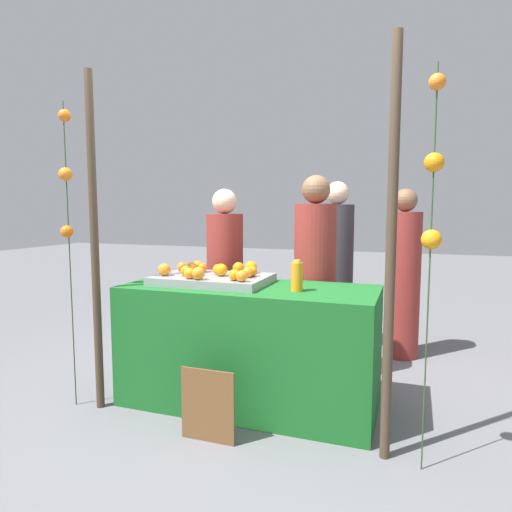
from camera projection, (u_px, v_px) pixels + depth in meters
name	position (u px, v px, depth m)	size (l,w,h in m)	color
ground_plane	(249.00, 403.00, 3.27)	(24.00, 24.00, 0.00)	slate
stall_counter	(249.00, 345.00, 3.22)	(1.80, 0.75, 0.86)	#196023
orange_tray	(213.00, 279.00, 3.29)	(0.82, 0.55, 0.06)	gray
orange_0	(202.00, 267.00, 3.43)	(0.08, 0.08, 0.08)	orange
orange_1	(182.00, 267.00, 3.45)	(0.08, 0.08, 0.08)	orange
orange_2	(221.00, 270.00, 3.25)	(0.09, 0.09, 0.09)	orange
orange_3	(164.00, 270.00, 3.26)	(0.09, 0.09, 0.09)	orange
orange_4	(198.00, 273.00, 3.08)	(0.09, 0.09, 0.09)	orange
orange_5	(242.00, 276.00, 2.99)	(0.08, 0.08, 0.08)	orange
orange_6	(239.00, 268.00, 3.34)	(0.09, 0.09, 0.09)	orange
orange_7	(248.00, 272.00, 3.17)	(0.08, 0.08, 0.08)	orange
orange_8	(197.00, 265.00, 3.56)	(0.08, 0.08, 0.08)	orange
orange_9	(192.00, 267.00, 3.43)	(0.08, 0.08, 0.08)	orange
orange_10	(234.00, 275.00, 3.04)	(0.08, 0.08, 0.08)	orange
orange_11	(251.00, 267.00, 3.39)	(0.09, 0.09, 0.09)	orange
orange_12	(186.00, 271.00, 3.25)	(0.08, 0.08, 0.08)	orange
orange_13	(218.00, 269.00, 3.34)	(0.08, 0.08, 0.08)	orange
orange_14	(252.00, 271.00, 3.23)	(0.07, 0.07, 0.07)	orange
orange_15	(189.00, 273.00, 3.12)	(0.08, 0.08, 0.08)	orange
juice_bottle	(297.00, 277.00, 2.97)	(0.08, 0.08, 0.21)	orange
chalkboard_sign	(208.00, 406.00, 2.71)	(0.35, 0.03, 0.46)	brown
vendor_left	(225.00, 286.00, 3.91)	(0.32, 0.32, 1.58)	maroon
vendor_right	(315.00, 287.00, 3.62)	(0.34, 0.34, 1.67)	maroon
crowd_person_0	(403.00, 280.00, 4.23)	(0.32, 0.32, 1.59)	maroon
crowd_person_1	(336.00, 272.00, 4.48)	(0.34, 0.34, 1.68)	#333338
canopy_post_left	(95.00, 244.00, 3.08)	(0.06, 0.06, 2.33)	#473828
canopy_post_right	(391.00, 254.00, 2.43)	(0.06, 0.06, 2.33)	#473828
garland_strand_left	(66.00, 181.00, 3.06)	(0.10, 0.10, 2.13)	#2D4C23
garland_strand_right	(433.00, 184.00, 2.27)	(0.10, 0.11, 2.13)	#2D4C23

